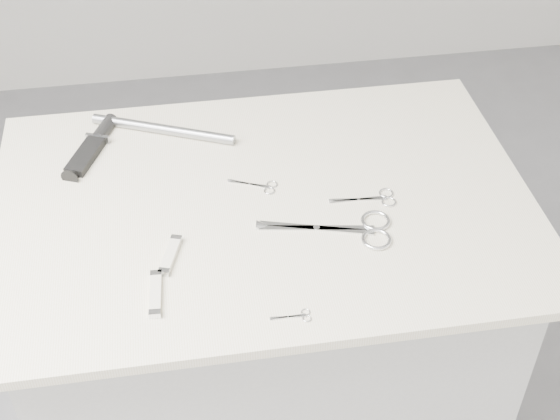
{
  "coord_description": "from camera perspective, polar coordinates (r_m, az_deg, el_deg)",
  "views": [
    {
      "loc": [
        -0.14,
        -1.1,
        1.85
      ],
      "look_at": [
        0.03,
        -0.03,
        0.92
      ],
      "focal_mm": 50.0,
      "sensor_mm": 36.0,
      "label": 1
    }
  ],
  "objects": [
    {
      "name": "plinth",
      "position": [
        1.79,
        -1.02,
        -10.84
      ],
      "size": [
        0.9,
        0.6,
        0.9
      ],
      "primitive_type": "cube",
      "color": "#B6B6B3",
      "rests_on": "ground"
    },
    {
      "name": "display_board",
      "position": [
        1.45,
        -1.23,
        0.45
      ],
      "size": [
        1.0,
        0.7,
        0.02
      ],
      "primitive_type": "cube",
      "color": "beige",
      "rests_on": "plinth"
    },
    {
      "name": "large_shears",
      "position": [
        1.39,
        5.48,
        -1.41
      ],
      "size": [
        0.24,
        0.11,
        0.01
      ],
      "rotation": [
        0.0,
        0.0,
        -0.22
      ],
      "color": "silver",
      "rests_on": "display_board"
    },
    {
      "name": "embroidery_scissors_a",
      "position": [
        1.46,
        6.96,
        0.85
      ],
      "size": [
        0.12,
        0.05,
        0.0
      ],
      "rotation": [
        0.0,
        0.0,
        -0.06
      ],
      "color": "silver",
      "rests_on": "display_board"
    },
    {
      "name": "embroidery_scissors_b",
      "position": [
        1.48,
        -1.47,
        1.78
      ],
      "size": [
        0.09,
        0.06,
        0.0
      ],
      "rotation": [
        0.0,
        0.0,
        -0.41
      ],
      "color": "silver",
      "rests_on": "display_board"
    },
    {
      "name": "tiny_scissors",
      "position": [
        1.24,
        1.21,
        -7.78
      ],
      "size": [
        0.07,
        0.03,
        0.0
      ],
      "rotation": [
        0.0,
        0.0,
        -0.02
      ],
      "color": "silver",
      "rests_on": "display_board"
    },
    {
      "name": "sheathed_knife",
      "position": [
        1.62,
        -13.4,
        4.75
      ],
      "size": [
        0.1,
        0.19,
        0.02
      ],
      "rotation": [
        0.0,
        0.0,
        1.18
      ],
      "color": "black",
      "rests_on": "display_board"
    },
    {
      "name": "pocket_knife_a",
      "position": [
        1.34,
        -8.02,
        -3.3
      ],
      "size": [
        0.05,
        0.09,
        0.01
      ],
      "rotation": [
        0.0,
        0.0,
        1.26
      ],
      "color": "silver",
      "rests_on": "display_board"
    },
    {
      "name": "pocket_knife_b",
      "position": [
        1.28,
        -9.1,
        -6.05
      ],
      "size": [
        0.03,
        0.1,
        0.01
      ],
      "rotation": [
        0.0,
        0.0,
        1.51
      ],
      "color": "silver",
      "rests_on": "display_board"
    },
    {
      "name": "metal_rail",
      "position": [
        1.63,
        -8.56,
        5.87
      ],
      "size": [
        0.29,
        0.14,
        0.02
      ],
      "primitive_type": "cylinder",
      "rotation": [
        0.0,
        1.57,
        -0.42
      ],
      "color": "gray",
      "rests_on": "display_board"
    }
  ]
}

